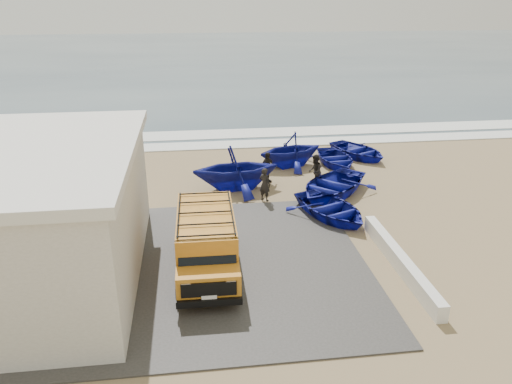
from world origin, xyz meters
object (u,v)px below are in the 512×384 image
boat_mid_left (236,168)px  boat_mid_right (335,159)px  van (206,241)px  boat_far_left (291,150)px  fisherman_middle (315,171)px  fisherman_front (265,184)px  boat_near_right (332,185)px  boat_far_right (358,151)px  fisherman_back (267,167)px  parapet (400,261)px  building (0,217)px  boat_near_left (331,209)px

boat_mid_left → boat_mid_right: bearing=-70.0°
van → boat_mid_left: bearing=78.2°
boat_far_left → fisherman_middle: boat_far_left is taller
boat_mid_right → fisherman_front: size_ratio=2.32×
fisherman_front → fisherman_middle: size_ratio=0.95×
boat_near_right → fisherman_front: size_ratio=2.92×
boat_far_right → fisherman_back: (-5.56, -3.22, 0.37)m
parapet → fisherman_middle: 7.72m
building → fisherman_middle: bearing=30.0°
boat_near_left → boat_far_left: boat_far_left is taller
boat_near_left → fisherman_front: size_ratio=2.54×
boat_far_right → fisherman_back: 6.44m
boat_near_right → boat_far_right: size_ratio=1.18×
boat_mid_left → fisherman_front: bearing=-150.1°
boat_near_left → boat_far_right: boat_near_left is taller
boat_near_left → boat_far_left: bearing=70.6°
boat_near_right → fisherman_back: bearing=-172.4°
boat_mid_left → boat_mid_right: size_ratio=1.13×
boat_far_left → boat_mid_left: bearing=-66.1°
van → fisherman_back: size_ratio=3.16×
boat_mid_right → building: bearing=-148.7°
van → boat_far_left: size_ratio=1.37×
boat_near_right → boat_far_left: bearing=148.4°
boat_near_left → boat_near_right: size_ratio=0.87×
boat_far_left → fisherman_front: (-2.00, -4.39, -0.17)m
boat_far_right → fisherman_front: bearing=-163.9°
van → boat_far_right: van is taller
van → boat_near_right: van is taller
boat_far_left → fisherman_front: size_ratio=2.32×
boat_mid_left → boat_far_right: size_ratio=1.06×
boat_far_right → boat_near_left: bearing=-141.6°
building → fisherman_back: (9.37, 7.55, -1.41)m
parapet → boat_near_right: (-0.49, 6.62, 0.18)m
boat_near_left → fisherman_front: 3.22m
parapet → boat_near_left: bearing=105.8°
boat_near_right → boat_far_left: 4.27m
boat_mid_left → fisherman_middle: (3.66, -0.22, -0.25)m
building → boat_mid_left: 10.45m
boat_far_right → fisherman_front: (-6.01, -5.42, 0.37)m
building → fisherman_back: bearing=38.9°
boat_near_left → boat_mid_right: size_ratio=1.10×
van → boat_near_left: van is taller
building → boat_near_left: bearing=15.9°
boat_near_left → fisherman_middle: fisherman_middle is taller
parapet → building: bearing=175.4°
fisherman_middle → boat_mid_right: bearing=166.5°
boat_near_left → boat_mid_right: (2.03, 6.41, -0.03)m
parapet → boat_mid_right: size_ratio=1.72×
boat_far_left → building: bearing=-67.1°
boat_near_right → boat_near_left: bearing=-62.5°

